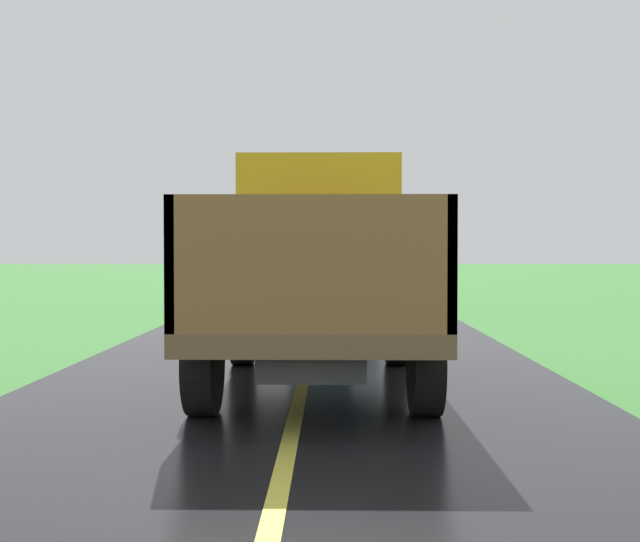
{
  "coord_description": "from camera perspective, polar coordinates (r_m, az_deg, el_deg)",
  "views": [
    {
      "loc": [
        0.34,
        1.31,
        1.64
      ],
      "look_at": [
        0.2,
        10.75,
        1.4
      ],
      "focal_mm": 45.3,
      "sensor_mm": 36.0,
      "label": 1
    }
  ],
  "objects": [
    {
      "name": "banana_truck_far",
      "position": [
        24.89,
        1.03,
        1.04
      ],
      "size": [
        2.38,
        5.81,
        2.8
      ],
      "color": "#2D2D30",
      "rests_on": "road_surface"
    },
    {
      "name": "banana_truck_near",
      "position": [
        9.98,
        -0.18,
        0.41
      ],
      "size": [
        2.38,
        5.82,
        2.8
      ],
      "color": "#2D2D30",
      "rests_on": "road_surface"
    }
  ]
}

